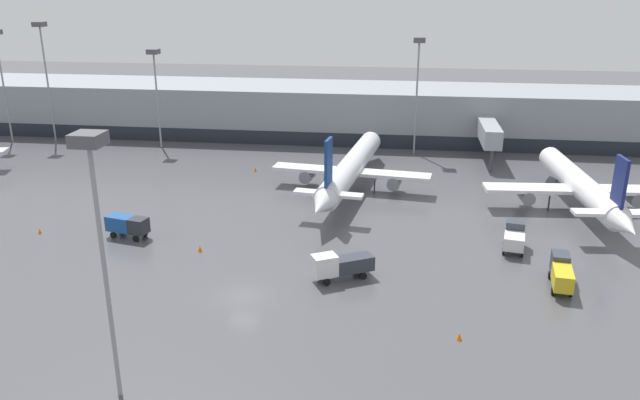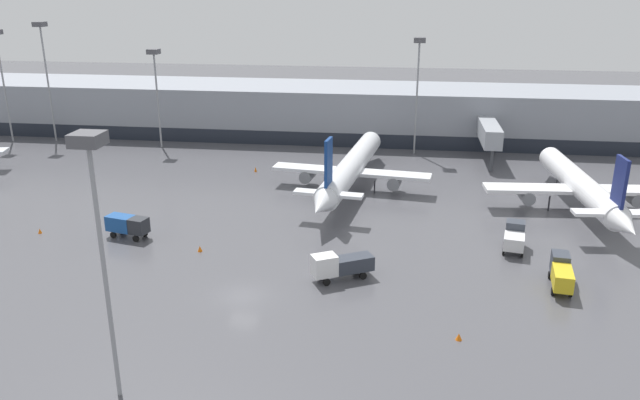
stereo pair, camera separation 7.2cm
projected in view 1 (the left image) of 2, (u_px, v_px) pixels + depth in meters
ground_plane at (243, 296)px, 55.56m from camera, size 320.00×320.00×0.00m
terminal_building at (328, 111)px, 111.98m from camera, size 160.00×27.77×9.00m
parked_jet_0 at (351, 168)px, 83.02m from camera, size 21.49×36.25×9.90m
parked_jet_2 at (581, 186)px, 75.45m from camera, size 23.05×31.88×9.53m
service_truck_0 at (561, 272)px, 56.74m from camera, size 2.27×5.62×2.67m
service_truck_1 at (341, 265)px, 58.25m from camera, size 5.98×4.30×2.67m
service_truck_2 at (514, 237)px, 64.59m from camera, size 2.69×4.53×2.81m
service_truck_3 at (127, 224)px, 67.88m from camera, size 4.98×2.74×2.38m
traffic_cone_0 at (459, 337)px, 48.67m from camera, size 0.51×0.51×0.57m
traffic_cone_1 at (200, 249)px, 64.64m from camera, size 0.49×0.49×0.61m
traffic_cone_2 at (255, 169)px, 91.84m from camera, size 0.39×0.39×0.75m
traffic_cone_3 at (40, 231)px, 69.29m from camera, size 0.42×0.42×0.57m
apron_light_mast_0 at (43, 49)px, 104.85m from camera, size 1.80×1.80×20.22m
apron_light_mast_3 at (95, 195)px, 37.55m from camera, size 1.80×1.80×18.17m
apron_light_mast_4 at (155, 69)px, 101.29m from camera, size 1.80×1.80×16.26m
apron_light_mast_5 at (418, 63)px, 97.03m from camera, size 1.80×1.80×18.42m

